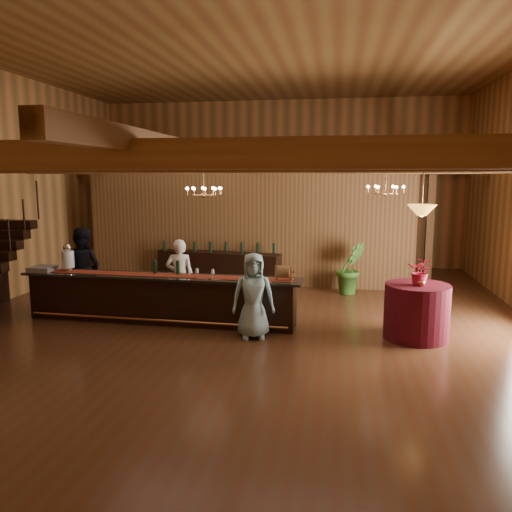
% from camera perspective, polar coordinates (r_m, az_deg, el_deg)
% --- Properties ---
extents(floor, '(14.00, 14.00, 0.00)m').
position_cam_1_polar(floor, '(10.58, -1.73, -7.39)').
color(floor, '#4A2C1A').
rests_on(floor, ground).
extents(ceiling, '(14.00, 14.00, 0.00)m').
position_cam_1_polar(ceiling, '(10.45, -1.89, 22.92)').
color(ceiling, olive).
rests_on(ceiling, wall_back).
extents(wall_back, '(12.00, 0.10, 5.50)m').
position_cam_1_polar(wall_back, '(17.07, 2.74, 8.23)').
color(wall_back, '#C38047').
rests_on(wall_back, floor).
extents(wall_front, '(12.00, 0.10, 5.50)m').
position_cam_1_polar(wall_front, '(3.55, -24.07, 4.26)').
color(wall_front, '#C38047').
rests_on(wall_front, floor).
extents(beam_grid, '(11.90, 13.90, 0.39)m').
position_cam_1_polar(beam_grid, '(10.65, -1.29, 10.38)').
color(beam_grid, brown).
rests_on(beam_grid, wall_left).
extents(support_posts, '(9.20, 10.20, 3.20)m').
position_cam_1_polar(support_posts, '(9.76, -2.34, 0.82)').
color(support_posts, brown).
rests_on(support_posts, floor).
extents(partition_wall, '(9.00, 0.18, 3.10)m').
position_cam_1_polar(partition_wall, '(13.75, -1.03, 3.03)').
color(partition_wall, brown).
rests_on(partition_wall, floor).
extents(backroom_boxes, '(4.10, 0.60, 1.10)m').
position_cam_1_polar(backroom_boxes, '(15.81, 1.01, 0.09)').
color(backroom_boxes, black).
rests_on(backroom_boxes, floor).
extents(tasting_bar, '(5.94, 0.98, 1.00)m').
position_cam_1_polar(tasting_bar, '(10.58, -10.92, -4.75)').
color(tasting_bar, black).
rests_on(tasting_bar, floor).
extents(beverage_dispenser, '(0.26, 0.26, 0.60)m').
position_cam_1_polar(beverage_dispenser, '(11.42, -20.71, -0.20)').
color(beverage_dispenser, silver).
rests_on(beverage_dispenser, tasting_bar).
extents(glass_rack_tray, '(0.50, 0.50, 0.10)m').
position_cam_1_polar(glass_rack_tray, '(11.68, -23.14, -1.34)').
color(glass_rack_tray, gray).
rests_on(glass_rack_tray, tasting_bar).
extents(raffle_drum, '(0.34, 0.24, 0.30)m').
position_cam_1_polar(raffle_drum, '(9.72, 3.17, -1.84)').
color(raffle_drum, brown).
rests_on(raffle_drum, tasting_bar).
extents(bar_bottle_0, '(0.07, 0.07, 0.30)m').
position_cam_1_polar(bar_bottle_0, '(10.60, -11.50, -1.23)').
color(bar_bottle_0, black).
rests_on(bar_bottle_0, tasting_bar).
extents(bar_bottle_1, '(0.07, 0.07, 0.30)m').
position_cam_1_polar(bar_bottle_1, '(10.42, -8.92, -1.34)').
color(bar_bottle_1, black).
rests_on(bar_bottle_1, tasting_bar).
extents(backbar_shelf, '(3.49, 1.13, 0.97)m').
position_cam_1_polar(backbar_shelf, '(13.66, -4.30, -1.55)').
color(backbar_shelf, black).
rests_on(backbar_shelf, floor).
extents(round_table, '(1.19, 1.19, 1.03)m').
position_cam_1_polar(round_table, '(9.80, 17.87, -6.05)').
color(round_table, '#3F0F14').
rests_on(round_table, floor).
extents(chandelier_left, '(0.80, 0.80, 0.67)m').
position_cam_1_polar(chandelier_left, '(11.13, -5.99, 7.42)').
color(chandelier_left, tan).
rests_on(chandelier_left, beam_grid).
extents(chandelier_right, '(0.80, 0.80, 0.63)m').
position_cam_1_polar(chandelier_right, '(11.44, 14.59, 7.40)').
color(chandelier_right, tan).
rests_on(chandelier_right, beam_grid).
extents(pendant_lamp, '(0.52, 0.52, 0.90)m').
position_cam_1_polar(pendant_lamp, '(9.50, 18.42, 5.01)').
color(pendant_lamp, tan).
rests_on(pendant_lamp, beam_grid).
extents(bartender, '(0.67, 0.50, 1.66)m').
position_cam_1_polar(bartender, '(11.03, -8.70, -2.36)').
color(bartender, white).
rests_on(bartender, floor).
extents(staff_second, '(0.99, 0.82, 1.87)m').
position_cam_1_polar(staff_second, '(12.04, -19.20, -1.32)').
color(staff_second, black).
rests_on(staff_second, floor).
extents(guest, '(0.87, 0.66, 1.61)m').
position_cam_1_polar(guest, '(9.30, -0.31, -4.56)').
color(guest, '#8BBAC4').
rests_on(guest, floor).
extents(floor_plant, '(0.93, 0.86, 1.36)m').
position_cam_1_polar(floor_plant, '(13.02, 10.76, -1.35)').
color(floor_plant, '#3A7125').
rests_on(floor_plant, floor).
extents(table_flowers, '(0.59, 0.55, 0.52)m').
position_cam_1_polar(table_flowers, '(9.58, 18.33, -1.67)').
color(table_flowers, '#BA1A37').
rests_on(table_flowers, round_table).
extents(table_vase, '(0.17, 0.17, 0.27)m').
position_cam_1_polar(table_vase, '(9.53, 18.34, -2.48)').
color(table_vase, tan).
rests_on(table_vase, round_table).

